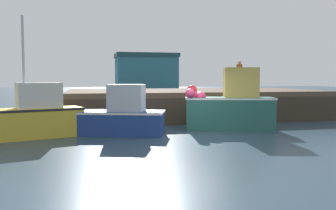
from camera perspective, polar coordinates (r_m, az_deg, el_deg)
The scene contains 7 objects.
ground at distance 13.62m, azimuth 4.00°, elevation -5.18°, with size 120.00×160.00×0.10m.
pier at distance 20.20m, azimuth 4.21°, elevation 1.64°, with size 13.93×7.29×1.51m.
fishing_boat_near_left at distance 14.01m, azimuth -21.37°, elevation -1.78°, with size 4.26×2.42×4.42m.
fishing_boat_near_right at distance 14.11m, azimuth -8.01°, elevation -1.81°, with size 4.08×2.56×1.95m.
fishing_boat_mid at distance 15.42m, azimuth 9.73°, elevation -0.15°, with size 3.91×2.05×2.64m.
dockworker at distance 21.23m, azimuth 11.25°, elevation 4.67°, with size 0.34×0.34×1.70m.
warehouse at distance 48.84m, azimuth -3.59°, elevation 4.91°, with size 8.14×6.40×5.48m.
Camera 1 is at (-3.72, -12.91, 2.18)m, focal length 38.37 mm.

